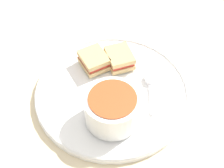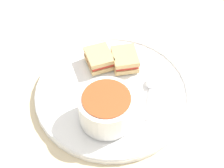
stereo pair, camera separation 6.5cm
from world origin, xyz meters
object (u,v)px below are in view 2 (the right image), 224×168
object	(u,v)px
sandwich_half_near	(125,59)
sandwich_half_far	(99,58)
soup_bowl	(107,108)
spoon	(151,86)

from	to	relation	value
sandwich_half_near	sandwich_half_far	bearing A→B (deg)	-54.69
soup_bowl	sandwich_half_far	distance (m)	0.15
spoon	sandwich_half_near	world-z (taller)	sandwich_half_near
sandwich_half_near	soup_bowl	bearing A→B (deg)	22.66
spoon	soup_bowl	bearing A→B (deg)	138.70
soup_bowl	spoon	distance (m)	0.13
sandwich_half_far	spoon	bearing A→B (deg)	95.99
sandwich_half_far	soup_bowl	bearing A→B (deg)	45.03
spoon	sandwich_half_near	size ratio (longest dim) A/B	1.23
soup_bowl	sandwich_half_near	size ratio (longest dim) A/B	1.29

